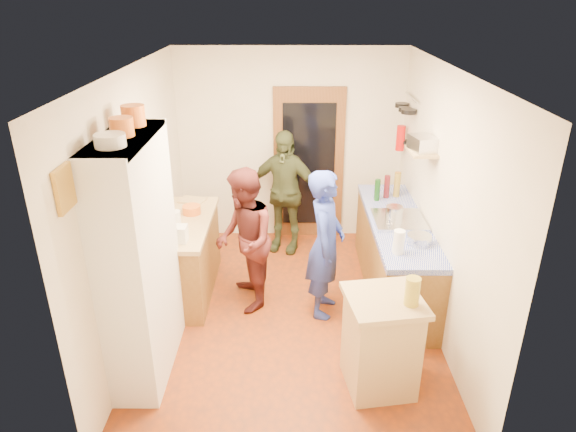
{
  "coord_description": "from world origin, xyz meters",
  "views": [
    {
      "loc": [
        0.01,
        -4.69,
        3.26
      ],
      "look_at": [
        -0.02,
        0.15,
        1.1
      ],
      "focal_mm": 32.0,
      "sensor_mm": 36.0,
      "label": 1
    }
  ],
  "objects_px": {
    "person_hob": "(328,246)",
    "person_back": "(285,192)",
    "right_counter_base": "(394,258)",
    "person_left": "(247,239)",
    "hutch_body": "(140,260)",
    "island_base": "(380,345)"
  },
  "relations": [
    {
      "from": "hutch_body",
      "to": "person_hob",
      "type": "bearing_deg",
      "value": 26.38
    },
    {
      "from": "island_base",
      "to": "right_counter_base",
      "type": "bearing_deg",
      "value": 75.51
    },
    {
      "from": "island_base",
      "to": "person_left",
      "type": "bearing_deg",
      "value": 133.52
    },
    {
      "from": "right_counter_base",
      "to": "person_back",
      "type": "height_order",
      "value": "person_back"
    },
    {
      "from": "person_left",
      "to": "hutch_body",
      "type": "bearing_deg",
      "value": -50.31
    },
    {
      "from": "hutch_body",
      "to": "person_left",
      "type": "height_order",
      "value": "hutch_body"
    },
    {
      "from": "island_base",
      "to": "person_back",
      "type": "distance_m",
      "value": 2.79
    },
    {
      "from": "person_left",
      "to": "right_counter_base",
      "type": "bearing_deg",
      "value": 88.01
    },
    {
      "from": "person_hob",
      "to": "person_back",
      "type": "relative_size",
      "value": 0.99
    },
    {
      "from": "person_back",
      "to": "island_base",
      "type": "bearing_deg",
      "value": -53.29
    },
    {
      "from": "right_counter_base",
      "to": "person_back",
      "type": "relative_size",
      "value": 1.34
    },
    {
      "from": "island_base",
      "to": "person_back",
      "type": "relative_size",
      "value": 0.52
    },
    {
      "from": "right_counter_base",
      "to": "person_hob",
      "type": "relative_size",
      "value": 1.36
    },
    {
      "from": "right_counter_base",
      "to": "person_back",
      "type": "xyz_separation_m",
      "value": [
        -1.27,
        1.03,
        0.4
      ]
    },
    {
      "from": "person_hob",
      "to": "person_left",
      "type": "bearing_deg",
      "value": 88.56
    },
    {
      "from": "person_back",
      "to": "hutch_body",
      "type": "bearing_deg",
      "value": -99.24
    },
    {
      "from": "person_hob",
      "to": "person_back",
      "type": "bearing_deg",
      "value": 28.31
    },
    {
      "from": "person_hob",
      "to": "person_back",
      "type": "height_order",
      "value": "person_back"
    },
    {
      "from": "island_base",
      "to": "person_hob",
      "type": "height_order",
      "value": "person_hob"
    },
    {
      "from": "right_counter_base",
      "to": "person_left",
      "type": "bearing_deg",
      "value": -170.78
    },
    {
      "from": "right_counter_base",
      "to": "person_left",
      "type": "distance_m",
      "value": 1.73
    },
    {
      "from": "hutch_body",
      "to": "person_back",
      "type": "xyz_separation_m",
      "value": [
        1.23,
        2.33,
        -0.28
      ]
    }
  ]
}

